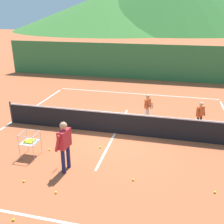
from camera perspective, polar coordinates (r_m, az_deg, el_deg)
name	(u,v)px	position (r m, az deg, el deg)	size (l,w,h in m)	color
ground_plane	(115,133)	(11.25, 0.66, -4.71)	(120.00, 120.00, 0.00)	#B25633
line_baseline_near	(68,223)	(7.11, -9.66, -22.89)	(10.07, 0.08, 0.01)	white
line_baseline_far	(136,94)	(16.71, 5.24, 4.02)	(10.07, 0.08, 0.01)	white
line_sideline_west	(11,122)	(13.21, -21.18, -2.14)	(0.08, 11.19, 0.01)	white
line_service_center	(115,133)	(11.25, 0.66, -4.69)	(0.08, 5.78, 0.01)	white
tennis_net	(115,123)	(11.04, 0.67, -2.37)	(10.00, 0.08, 1.05)	#333338
instructor	(64,142)	(8.47, -10.39, -6.45)	(0.44, 0.81, 1.72)	#191E4C
student_0	(148,105)	(12.48, 7.85, 1.56)	(0.41, 0.68, 1.26)	silver
student_1	(200,113)	(12.04, 18.77, -0.22)	(0.44, 0.47, 1.25)	black
ball_cart	(30,141)	(9.80, -17.58, -6.13)	(0.58, 0.58, 0.90)	#B7B7BC
tennis_ball_0	(56,192)	(8.02, -12.19, -16.83)	(0.07, 0.07, 0.07)	yellow
tennis_ball_2	(100,147)	(10.10, -2.62, -7.70)	(0.07, 0.07, 0.07)	yellow
tennis_ball_3	(50,150)	(10.20, -13.52, -8.03)	(0.07, 0.07, 0.07)	yellow
tennis_ball_4	(13,220)	(7.49, -20.80, -21.18)	(0.07, 0.07, 0.07)	yellow
tennis_ball_5	(24,181)	(8.72, -18.73, -14.14)	(0.07, 0.07, 0.07)	yellow
tennis_ball_6	(215,192)	(8.41, 21.59, -16.00)	(0.07, 0.07, 0.07)	yellow
tennis_ball_7	(133,180)	(8.37, 4.66, -14.56)	(0.07, 0.07, 0.07)	yellow
windscreen_fence	(144,62)	(20.08, 7.04, 10.78)	(22.16, 0.08, 2.67)	#33753D
hill_1	(113,10)	(79.50, 0.22, 21.42)	(55.66, 55.66, 10.42)	#38702D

